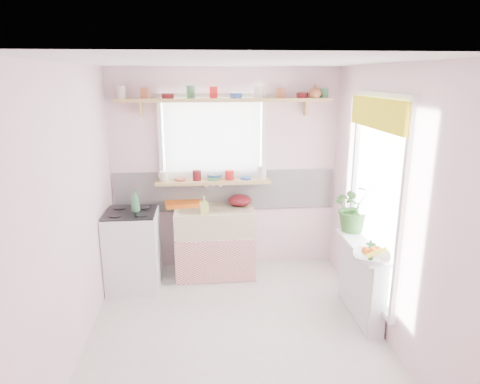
{
  "coord_description": "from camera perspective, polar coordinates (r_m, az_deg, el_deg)",
  "views": [
    {
      "loc": [
        -0.29,
        -3.62,
        2.39
      ],
      "look_at": [
        0.09,
        0.55,
        1.25
      ],
      "focal_mm": 32.0,
      "sensor_mm": 36.0,
      "label": 1
    }
  ],
  "objects": [
    {
      "name": "sink_unit",
      "position": [
        5.29,
        -3.38,
        -6.55
      ],
      "size": [
        0.95,
        0.65,
        1.11
      ],
      "color": "white",
      "rests_on": "ground"
    },
    {
      "name": "windowsill",
      "position": [
        5.25,
        -3.57,
        1.4
      ],
      "size": [
        1.4,
        0.22,
        0.04
      ],
      "primitive_type": "cube",
      "color": "tan",
      "rests_on": "room"
    },
    {
      "name": "jade_plant",
      "position": [
        4.71,
        15.1,
        -1.98
      ],
      "size": [
        0.49,
        0.43,
        0.53
      ],
      "primitive_type": "imported",
      "rotation": [
        0.0,
        0.0,
        -0.03
      ],
      "color": "#336227",
      "rests_on": "radiator_ledge"
    },
    {
      "name": "herb_pot",
      "position": [
        4.05,
        17.05,
        -7.5
      ],
      "size": [
        0.1,
        0.07,
        0.19
      ],
      "primitive_type": "imported",
      "rotation": [
        0.0,
        0.0,
        -0.02
      ],
      "color": "#2B6629",
      "rests_on": "radiator_ledge"
    },
    {
      "name": "cooker_bottle",
      "position": [
        4.92,
        -13.8,
        -1.14
      ],
      "size": [
        0.11,
        0.11,
        0.25
      ],
      "primitive_type": "imported",
      "rotation": [
        0.0,
        0.0,
        0.17
      ],
      "color": "#3D7B50",
      "rests_on": "cooker"
    },
    {
      "name": "sill_crockery",
      "position": [
        5.23,
        -3.77,
        2.2
      ],
      "size": [
        1.35,
        0.11,
        0.12
      ],
      "color": "silver",
      "rests_on": "windowsill"
    },
    {
      "name": "soap_bottle_sink",
      "position": [
        4.93,
        -4.82,
        -1.78
      ],
      "size": [
        0.11,
        0.11,
        0.21
      ],
      "primitive_type": "imported",
      "rotation": [
        0.0,
        0.0,
        0.13
      ],
      "color": "#CBD75F",
      "rests_on": "sink_unit"
    },
    {
      "name": "colander",
      "position": [
        5.25,
        -0.01,
        -1.09
      ],
      "size": [
        0.36,
        0.36,
        0.13
      ],
      "primitive_type": "ellipsoid",
      "rotation": [
        0.0,
        0.0,
        -0.3
      ],
      "color": "#5B0F18",
      "rests_on": "sink_unit"
    },
    {
      "name": "radiator_ledge",
      "position": [
        4.59,
        15.89,
        -11.15
      ],
      "size": [
        0.22,
        0.95,
        0.78
      ],
      "color": "white",
      "rests_on": "ground"
    },
    {
      "name": "dish_tray",
      "position": [
        5.34,
        -7.55,
        -1.43
      ],
      "size": [
        0.49,
        0.4,
        0.04
      ],
      "primitive_type": "cube",
      "rotation": [
        0.0,
        0.0,
        0.15
      ],
      "color": "orange",
      "rests_on": "sink_unit"
    },
    {
      "name": "fruit_bowl",
      "position": [
        4.05,
        17.15,
        -8.37
      ],
      "size": [
        0.43,
        0.43,
        0.08
      ],
      "primitive_type": "imported",
      "rotation": [
        0.0,
        0.0,
        -0.36
      ],
      "color": "silver",
      "rests_on": "radiator_ledge"
    },
    {
      "name": "sill_bowl",
      "position": [
        5.3,
        -3.42,
        2.07
      ],
      "size": [
        0.24,
        0.24,
        0.06
      ],
      "primitive_type": "imported",
      "rotation": [
        0.0,
        0.0,
        0.4
      ],
      "color": "#2D5592",
      "rests_on": "windowsill"
    },
    {
      "name": "pine_shelf",
      "position": [
        5.1,
        -2.03,
        12.17
      ],
      "size": [
        2.52,
        0.24,
        0.04
      ],
      "primitive_type": "cube",
      "color": "tan",
      "rests_on": "room"
    },
    {
      "name": "cooker",
      "position": [
        5.11,
        -14.08,
        -7.44
      ],
      "size": [
        0.58,
        0.58,
        0.93
      ],
      "color": "white",
      "rests_on": "ground"
    },
    {
      "name": "shelf_crockery",
      "position": [
        5.1,
        -2.3,
        13.0
      ],
      "size": [
        2.47,
        0.11,
        0.12
      ],
      "color": "silver",
      "rests_on": "pine_shelf"
    },
    {
      "name": "room",
      "position": [
        4.69,
        6.58,
        2.55
      ],
      "size": [
        3.2,
        3.2,
        3.2
      ],
      "color": "silver",
      "rests_on": "ground"
    },
    {
      "name": "sill_cup",
      "position": [
        5.31,
        -10.3,
        2.05
      ],
      "size": [
        0.13,
        0.13,
        0.09
      ],
      "primitive_type": "imported",
      "rotation": [
        0.0,
        0.0,
        -0.27
      ],
      "color": "silver",
      "rests_on": "windowsill"
    },
    {
      "name": "shelf_vase",
      "position": [
        5.21,
        9.98,
        13.08
      ],
      "size": [
        0.15,
        0.15,
        0.15
      ],
      "primitive_type": "imported",
      "rotation": [
        0.0,
        0.0,
        -0.02
      ],
      "color": "#B15F36",
      "rests_on": "pine_shelf"
    },
    {
      "name": "fruit",
      "position": [
        4.03,
        17.26,
        -7.52
      ],
      "size": [
        0.2,
        0.14,
        0.1
      ],
      "color": "orange",
      "rests_on": "fruit_bowl"
    }
  ]
}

